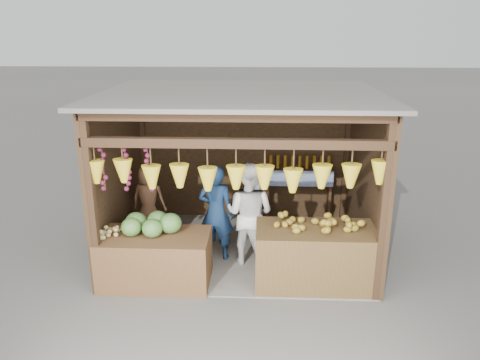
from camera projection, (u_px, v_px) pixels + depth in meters
The scene contains 12 objects.
ground at pixel (241, 250), 7.95m from camera, with size 80.00×80.00×0.00m, color #514F49.
stall_structure at pixel (239, 156), 7.40m from camera, with size 4.30×3.30×2.66m.
back_shelf at pixel (299, 179), 8.85m from camera, with size 1.25×0.32×1.32m.
counter_left at pixel (156, 259), 6.83m from camera, with size 1.58×0.85×0.75m, color #52341B.
counter_right at pixel (315, 257), 6.76m from camera, with size 1.71×0.85×0.88m, color #4B3419.
stool at pixel (151, 240), 7.97m from camera, with size 0.33×0.33×0.31m, color black.
man_standing at pixel (216, 213), 7.43m from camera, with size 0.58×0.38×1.59m, color #132949.
woman_standing at pixel (249, 214), 7.29m from camera, with size 0.81×0.63×1.67m, color white.
vendor_seated at pixel (149, 199), 7.75m from camera, with size 0.57×0.37×1.16m, color brown.
melon_pile at pixel (151, 223), 6.73m from camera, with size 1.00×0.50×0.32m, color #165217, non-canonical shape.
tanfruit_pile at pixel (110, 232), 6.68m from camera, with size 0.34×0.40×0.13m, color #A88C4D, non-canonical shape.
mango_pile at pixel (318, 223), 6.56m from camera, with size 1.40×0.64×0.22m, color #BD7119, non-canonical shape.
Camera 1 is at (0.32, -7.19, 3.58)m, focal length 35.00 mm.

